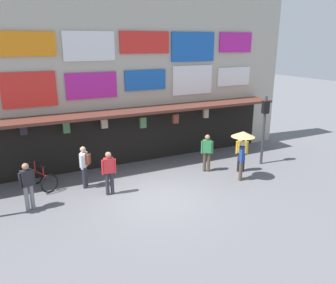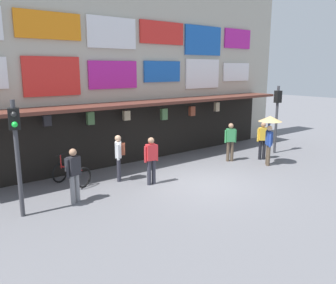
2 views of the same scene
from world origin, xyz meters
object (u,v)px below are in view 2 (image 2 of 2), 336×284
at_px(traffic_light_near, 16,140).
at_px(traffic_light_far, 277,109).
at_px(pedestrian_with_umbrella, 270,127).
at_px(pedestrian_in_white, 263,139).
at_px(pedestrian_in_black, 119,154).
at_px(bicycle_parked, 71,174).
at_px(pedestrian_in_purple, 230,140).
at_px(pedestrian_in_red, 151,158).
at_px(pedestrian_in_green, 73,171).

bearing_deg(traffic_light_near, traffic_light_far, 0.09).
bearing_deg(pedestrian_with_umbrella, pedestrian_in_white, 51.22).
bearing_deg(traffic_light_near, pedestrian_in_black, 15.28).
distance_m(traffic_light_far, bicycle_parked, 9.85).
distance_m(traffic_light_far, pedestrian_in_black, 8.15).
height_order(traffic_light_near, bicycle_parked, traffic_light_near).
distance_m(bicycle_parked, pedestrian_in_black, 1.78).
relative_size(traffic_light_far, pedestrian_in_purple, 1.90).
distance_m(traffic_light_near, pedestrian_in_red, 4.49).
bearing_deg(pedestrian_in_red, traffic_light_far, 0.48).
xyz_separation_m(bicycle_parked, pedestrian_with_umbrella, (7.48, -2.73, 1.25)).
height_order(traffic_light_far, pedestrian_in_red, traffic_light_far).
height_order(traffic_light_far, pedestrian_with_umbrella, traffic_light_far).
height_order(pedestrian_with_umbrella, pedestrian_in_black, pedestrian_with_umbrella).
bearing_deg(pedestrian_in_white, pedestrian_in_black, 168.24).
relative_size(bicycle_parked, pedestrian_in_red, 0.80).
relative_size(bicycle_parked, pedestrian_with_umbrella, 0.65).
distance_m(traffic_light_near, bicycle_parked, 3.19).
bearing_deg(traffic_light_near, pedestrian_in_purple, 2.17).
distance_m(pedestrian_in_white, pedestrian_in_black, 6.65).
height_order(traffic_light_far, bicycle_parked, traffic_light_far).
bearing_deg(pedestrian_in_purple, pedestrian_with_umbrella, -62.09).
bearing_deg(pedestrian_in_green, pedestrian_in_red, -1.77).
bearing_deg(pedestrian_in_green, pedestrian_in_black, 24.22).
xyz_separation_m(bicycle_parked, pedestrian_in_purple, (6.72, -1.31, 0.55)).
distance_m(pedestrian_in_green, pedestrian_in_purple, 7.31).
relative_size(bicycle_parked, pedestrian_in_green, 0.80).
bearing_deg(pedestrian_in_white, bicycle_parked, 166.09).
bearing_deg(traffic_light_near, pedestrian_in_white, -2.00).
distance_m(bicycle_parked, pedestrian_in_white, 8.33).
xyz_separation_m(traffic_light_far, pedestrian_in_green, (-10.13, 0.02, -1.16)).
bearing_deg(pedestrian_in_black, bicycle_parked, 157.56).
relative_size(pedestrian_in_red, pedestrian_in_purple, 1.00).
xyz_separation_m(pedestrian_with_umbrella, pedestrian_in_purple, (-0.75, 1.42, -0.69)).
height_order(bicycle_parked, pedestrian_in_black, pedestrian_in_black).
bearing_deg(traffic_light_near, pedestrian_in_red, -0.57).
bearing_deg(pedestrian_in_purple, pedestrian_in_black, 172.66).
distance_m(pedestrian_in_purple, pedestrian_in_black, 5.21).
bearing_deg(pedestrian_in_purple, traffic_light_near, -177.83).
bearing_deg(pedestrian_in_green, pedestrian_in_purple, 2.29).
height_order(traffic_light_far, pedestrian_in_green, traffic_light_far).
height_order(bicycle_parked, pedestrian_in_white, pedestrian_in_white).
relative_size(traffic_light_near, pedestrian_in_purple, 1.90).
distance_m(traffic_light_near, pedestrian_with_umbrella, 9.66).
bearing_deg(pedestrian_with_umbrella, traffic_light_far, 28.05).
relative_size(pedestrian_with_umbrella, pedestrian_in_black, 1.24).
distance_m(pedestrian_in_red, pedestrian_in_purple, 4.53).
relative_size(traffic_light_near, pedestrian_in_green, 1.90).
bearing_deg(pedestrian_in_black, pedestrian_in_green, -155.78).
xyz_separation_m(traffic_light_far, pedestrian_in_purple, (-2.83, 0.32, -1.19)).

